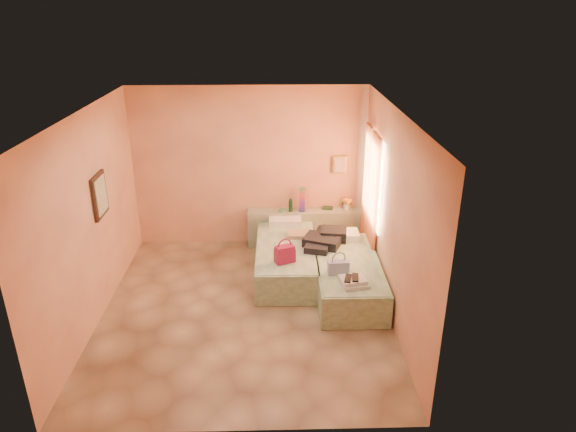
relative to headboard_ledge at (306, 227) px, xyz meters
name	(u,v)px	position (x,y,z in m)	size (l,w,h in m)	color
ground	(246,309)	(-0.98, -2.10, -0.33)	(4.50, 4.50, 0.00)	tan
room_walls	(259,177)	(-0.77, -1.53, 1.46)	(4.02, 4.51, 2.81)	#F2B581
headboard_ledge	(306,227)	(0.00, 0.00, 0.00)	(2.05, 0.30, 0.65)	gray
bed_left	(286,259)	(-0.38, -1.05, -0.08)	(0.90, 2.00, 0.50)	beige
bed_right	(347,276)	(0.52, -1.65, -0.08)	(0.90, 2.00, 0.50)	beige
water_bottle	(291,205)	(-0.27, -0.04, 0.44)	(0.06, 0.06, 0.23)	#153A21
rainbow_box	(302,200)	(-0.07, -0.02, 0.54)	(0.10, 0.10, 0.43)	#A21440
small_dish	(282,211)	(-0.42, -0.03, 0.34)	(0.12, 0.12, 0.03)	#457E5F
green_book	(328,208)	(0.39, 0.07, 0.34)	(0.18, 0.13, 0.03)	#234227
flower_vase	(347,202)	(0.72, 0.05, 0.45)	(0.20, 0.20, 0.25)	silver
magenta_handbag	(285,254)	(-0.41, -1.63, 0.31)	(0.29, 0.16, 0.27)	#A21440
khaki_garment	(299,234)	(-0.16, -0.74, 0.21)	(0.37, 0.29, 0.06)	#9E8565
clothes_pile	(326,240)	(0.24, -1.08, 0.27)	(0.60, 0.60, 0.18)	black
blue_handbag	(338,267)	(0.34, -1.99, 0.27)	(0.30, 0.13, 0.19)	#475FAB
towel_stack	(354,282)	(0.52, -2.33, 0.23)	(0.35, 0.30, 0.10)	silver
sandal_pair	(352,278)	(0.48, -2.33, 0.29)	(0.17, 0.22, 0.02)	black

